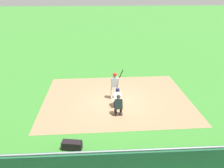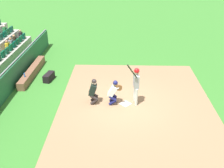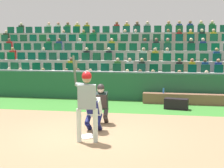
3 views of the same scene
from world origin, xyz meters
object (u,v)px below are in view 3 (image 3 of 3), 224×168
(batter_at_plate, at_px, (86,98))
(water_bottle_on_bench, at_px, (163,91))
(catcher_crouching, at_px, (93,108))
(dugout_bench, at_px, (192,99))
(equipment_duffel_bag, at_px, (176,104))
(home_plate_umpire, at_px, (101,102))
(home_plate_marker, at_px, (87,136))

(batter_at_plate, xyz_separation_m, water_bottle_on_bench, (-1.79, -6.05, -0.62))
(catcher_crouching, height_order, dugout_bench, catcher_crouching)
(equipment_duffel_bag, bearing_deg, dugout_bench, -109.56)
(home_plate_umpire, bearing_deg, home_plate_marker, 88.31)
(catcher_crouching, distance_m, dugout_bench, 5.86)
(catcher_crouching, relative_size, equipment_duffel_bag, 1.39)
(home_plate_marker, height_order, batter_at_plate, batter_at_plate)
(home_plate_umpire, height_order, water_bottle_on_bench, home_plate_umpire)
(home_plate_marker, distance_m, water_bottle_on_bench, 5.92)
(home_plate_umpire, relative_size, equipment_duffel_bag, 1.44)
(dugout_bench, height_order, water_bottle_on_bench, water_bottle_on_bench)
(water_bottle_on_bench, bearing_deg, catcher_crouching, 69.35)
(water_bottle_on_bench, bearing_deg, home_plate_marker, 71.20)
(home_plate_umpire, xyz_separation_m, water_bottle_on_bench, (-1.85, -4.02, -0.16))
(equipment_duffel_bag, bearing_deg, home_plate_marker, 70.66)
(batter_at_plate, height_order, equipment_duffel_bag, batter_at_plate)
(batter_at_plate, distance_m, water_bottle_on_bench, 6.34)
(catcher_crouching, relative_size, dugout_bench, 0.31)
(batter_at_plate, distance_m, catcher_crouching, 1.15)
(batter_at_plate, distance_m, home_plate_umpire, 2.08)
(home_plate_marker, relative_size, home_plate_umpire, 0.34)
(home_plate_umpire, xyz_separation_m, dugout_bench, (-3.03, -4.00, -0.49))
(equipment_duffel_bag, bearing_deg, catcher_crouching, 67.25)
(catcher_crouching, relative_size, home_plate_umpire, 0.97)
(water_bottle_on_bench, height_order, equipment_duffel_bag, water_bottle_on_bench)
(home_plate_umpire, height_order, dugout_bench, home_plate_umpire)
(catcher_crouching, distance_m, water_bottle_on_bench, 5.34)
(home_plate_marker, distance_m, equipment_duffel_bag, 5.02)
(catcher_crouching, bearing_deg, water_bottle_on_bench, -110.65)
(home_plate_umpire, relative_size, water_bottle_on_bench, 5.93)
(dugout_bench, bearing_deg, home_plate_umpire, 52.82)
(catcher_crouching, bearing_deg, home_plate_umpire, -91.75)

